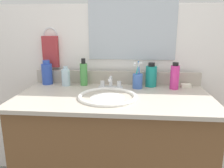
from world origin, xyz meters
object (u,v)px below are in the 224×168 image
at_px(bottle_mouthwash_teal, 151,76).
at_px(cup_blue_plastic, 138,80).
at_px(hand_towel, 51,52).
at_px(bottle_soap_pink, 175,77).
at_px(bottle_shampoo_blue, 47,73).
at_px(soap_bar, 186,86).
at_px(faucet, 111,84).
at_px(bottle_gel_clear, 66,77).
at_px(bottle_toner_green, 84,74).

distance_m(bottle_mouthwash_teal, cup_blue_plastic, 0.11).
bearing_deg(bottle_mouthwash_teal, hand_towel, 174.46).
relative_size(hand_towel, bottle_soap_pink, 1.26).
bearing_deg(bottle_shampoo_blue, bottle_soap_pink, -3.34).
bearing_deg(bottle_soap_pink, bottle_mouthwash_teal, 160.39).
distance_m(bottle_mouthwash_teal, bottle_soap_pink, 0.16).
bearing_deg(hand_towel, cup_blue_plastic, -11.47).
xyz_separation_m(bottle_shampoo_blue, soap_bar, (0.95, -0.01, -0.07)).
bearing_deg(faucet, bottle_mouthwash_teal, 16.73).
bearing_deg(bottle_gel_clear, soap_bar, 1.46).
distance_m(hand_towel, bottle_gel_clear, 0.23).
height_order(hand_towel, faucet, hand_towel).
xyz_separation_m(faucet, soap_bar, (0.50, 0.07, -0.02)).
bearing_deg(bottle_shampoo_blue, faucet, -9.82).
distance_m(bottle_soap_pink, soap_bar, 0.12).
relative_size(hand_towel, faucet, 1.38).
xyz_separation_m(bottle_gel_clear, bottle_toner_green, (0.12, 0.02, 0.02)).
bearing_deg(faucet, hand_towel, 161.45).
distance_m(bottle_mouthwash_teal, bottle_shampoo_blue, 0.72).
height_order(bottle_gel_clear, bottle_soap_pink, bottle_soap_pink).
bearing_deg(bottle_gel_clear, hand_towel, 142.74).
bearing_deg(cup_blue_plastic, bottle_shampoo_blue, 174.99).
height_order(hand_towel, cup_blue_plastic, hand_towel).
relative_size(bottle_soap_pink, cup_blue_plastic, 0.96).
bearing_deg(bottle_mouthwash_teal, bottle_gel_clear, -176.90).
bearing_deg(bottle_toner_green, bottle_shampoo_blue, 178.26).
bearing_deg(hand_towel, bottle_toner_green, -17.27).
bearing_deg(bottle_toner_green, faucet, -20.21).
height_order(bottle_soap_pink, bottle_shampoo_blue, bottle_soap_pink).
distance_m(bottle_gel_clear, bottle_soap_pink, 0.73).
bearing_deg(bottle_shampoo_blue, bottle_mouthwash_teal, 0.12).
bearing_deg(bottle_toner_green, hand_towel, 162.73).
xyz_separation_m(bottle_toner_green, bottle_shampoo_blue, (-0.26, 0.01, -0.00)).
bearing_deg(bottle_mouthwash_teal, cup_blue_plastic, -148.30).
relative_size(faucet, bottle_soap_pink, 0.92).
xyz_separation_m(bottle_soap_pink, soap_bar, (0.09, 0.04, -0.07)).
bearing_deg(hand_towel, faucet, -18.55).
bearing_deg(faucet, bottle_soap_pink, 3.90).
xyz_separation_m(hand_towel, bottle_mouthwash_teal, (0.71, -0.07, -0.15)).
relative_size(faucet, cup_blue_plastic, 0.88).
xyz_separation_m(hand_towel, bottle_soap_pink, (0.86, -0.12, -0.14)).
height_order(faucet, soap_bar, faucet).
bearing_deg(bottle_toner_green, soap_bar, -0.11).
bearing_deg(faucet, bottle_toner_green, 159.79).
height_order(faucet, bottle_gel_clear, bottle_gel_clear).
relative_size(bottle_soap_pink, soap_bar, 2.73).
height_order(bottle_shampoo_blue, cup_blue_plastic, cup_blue_plastic).
xyz_separation_m(bottle_mouthwash_teal, cup_blue_plastic, (-0.09, -0.06, -0.02)).
bearing_deg(bottle_soap_pink, bottle_shampoo_blue, 176.66).
bearing_deg(soap_bar, faucet, -172.07).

